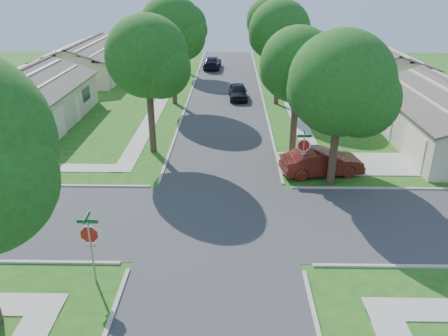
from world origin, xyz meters
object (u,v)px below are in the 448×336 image
tree_w_far (187,26)px  car_curb_west (212,63)px  car_driveway (322,162)px  tree_e_mid (280,34)px  house_ne_far (375,70)px  house_nw_far (88,64)px  tree_e_far (269,22)px  house_nw_near (24,105)px  tree_ne_corner (342,88)px  stop_sign_ne (304,148)px  tree_w_near (148,60)px  tree_e_near (298,69)px  tree_w_mid (172,31)px  stop_sign_sw (90,237)px  car_curb_east (238,91)px

tree_w_far → car_curb_west: 6.42m
tree_w_far → car_driveway: (10.65, -28.51, -4.70)m
tree_e_mid → house_ne_far: size_ratio=0.68×
house_nw_far → car_driveway: (21.99, -26.50, -0.71)m
tree_e_far → house_nw_near: (-20.75, -19.01, -4.46)m
tree_ne_corner → house_ne_far: tree_ne_corner is taller
tree_e_far → car_curb_west: (-6.69, 3.33, -5.24)m
tree_ne_corner → house_nw_far: bearing=128.8°
house_nw_far → tree_e_far: bearing=5.5°
tree_w_far → car_curb_west: (2.72, 3.33, -4.76)m
stop_sign_ne → tree_w_near: (-9.34, 4.31, 4.08)m
tree_e_near → tree_w_mid: 15.26m
tree_e_mid → tree_w_mid: (-9.40, 0.00, 0.24)m
stop_sign_sw → house_nw_far: bearing=107.1°
house_nw_far → car_curb_west: house_nw_far is taller
tree_e_near → house_ne_far: 23.30m
tree_w_far → tree_w_near: bearing=-90.0°
stop_sign_ne → tree_w_far: (-9.35, 29.31, 3.48)m
tree_e_near → car_curb_east: tree_e_near is taller
stop_sign_ne → car_curb_east: 18.35m
stop_sign_ne → tree_e_mid: bearing=89.8°
tree_w_far → car_curb_east: 13.62m
tree_e_mid → tree_e_far: bearing=90.0°
tree_w_near → car_curb_west: tree_w_near is taller
stop_sign_ne → house_ne_far: 26.80m
tree_e_mid → tree_ne_corner: tree_e_mid is taller
tree_w_near → car_driveway: 12.40m
tree_e_mid → house_nw_far: (-20.75, 10.99, -4.74)m
tree_w_far → tree_ne_corner: tree_ne_corner is taller
house_ne_far → house_nw_far: (-31.98, 3.00, 0.00)m
tree_e_near → car_curb_west: tree_e_near is taller
tree_w_mid → house_nw_far: tree_w_mid is taller
tree_e_mid → house_nw_near: tree_e_mid is taller
tree_w_near → house_nw_far: size_ratio=0.66×
stop_sign_ne → tree_e_far: tree_e_far is taller
house_nw_near → car_driveway: house_nw_near is taller
stop_sign_sw → car_curb_west: size_ratio=0.58×
tree_e_mid → car_curb_east: 6.78m
tree_e_far → tree_w_far: bearing=-180.0°
tree_e_far → tree_w_mid: tree_w_mid is taller
tree_ne_corner → car_curb_west: (-8.29, 33.13, -4.85)m
stop_sign_ne → tree_w_mid: 19.31m
tree_w_mid → house_ne_far: 22.68m
tree_w_far → house_nw_near: size_ratio=0.59×
tree_w_far → car_driveway: 30.79m
stop_sign_ne → house_nw_far: bearing=127.2°
tree_e_near → house_nw_far: size_ratio=0.61×
stop_sign_ne → tree_w_near: size_ratio=0.33×
house_nw_near → car_curb_east: (17.19, 7.67, -0.79)m
stop_sign_ne → tree_w_near: bearing=155.3°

